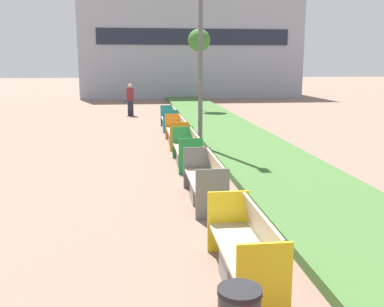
% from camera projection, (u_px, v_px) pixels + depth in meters
% --- Properties ---
extents(planter_grass_strip, '(2.80, 120.00, 0.18)m').
position_uv_depth(planter_grass_strip, '(295.00, 181.00, 10.51)').
color(planter_grass_strip, '#426B33').
rests_on(planter_grass_strip, ground).
extents(building_backdrop, '(17.65, 8.34, 8.65)m').
position_uv_depth(building_backdrop, '(188.00, 45.00, 38.56)').
color(building_backdrop, '#939EAD').
rests_on(building_backdrop, ground).
extents(bench_yellow_frame, '(0.65, 2.00, 0.94)m').
position_uv_depth(bench_yellow_frame, '(245.00, 255.00, 5.81)').
color(bench_yellow_frame, gray).
rests_on(bench_yellow_frame, ground).
extents(bench_grey_frame, '(0.65, 2.17, 0.94)m').
position_uv_depth(bench_grey_frame, '(206.00, 184.00, 9.19)').
color(bench_grey_frame, gray).
rests_on(bench_grey_frame, ground).
extents(bench_green_frame, '(0.65, 2.10, 0.94)m').
position_uv_depth(bench_green_frame, '(188.00, 152.00, 12.44)').
color(bench_green_frame, gray).
rests_on(bench_green_frame, ground).
extents(bench_orange_frame, '(0.65, 2.42, 0.94)m').
position_uv_depth(bench_orange_frame, '(177.00, 134.00, 15.64)').
color(bench_orange_frame, gray).
rests_on(bench_orange_frame, ground).
extents(bench_teal_frame, '(0.65, 2.07, 0.94)m').
position_uv_depth(bench_teal_frame, '(170.00, 121.00, 19.23)').
color(bench_teal_frame, gray).
rests_on(bench_teal_frame, ground).
extents(street_lamp_post, '(0.24, 0.44, 7.32)m').
position_uv_depth(street_lamp_post, '(201.00, 21.00, 13.63)').
color(street_lamp_post, '#56595B').
rests_on(street_lamp_post, ground).
extents(sapling_tree_far, '(1.24, 1.24, 4.65)m').
position_uv_depth(sapling_tree_far, '(199.00, 41.00, 24.71)').
color(sapling_tree_far, brown).
rests_on(sapling_tree_far, ground).
extents(pedestrian_walking, '(0.53, 0.24, 1.71)m').
position_uv_depth(pedestrian_walking, '(130.00, 100.00, 24.02)').
color(pedestrian_walking, '#232633').
rests_on(pedestrian_walking, ground).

